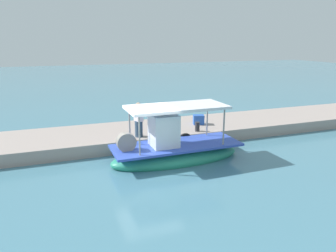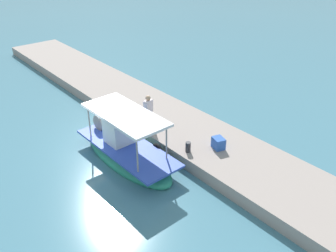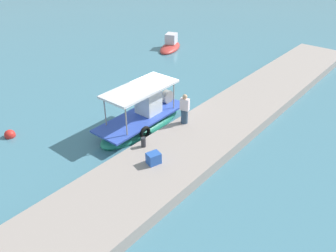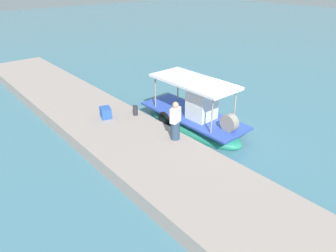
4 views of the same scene
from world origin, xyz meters
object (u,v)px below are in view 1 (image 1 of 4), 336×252
fisherman_near_bollard (139,121)px  cargo_crate (199,120)px  main_fishing_boat (174,150)px  mooring_bollard (197,127)px

fisherman_near_bollard → cargo_crate: bearing=-162.8°
main_fishing_boat → mooring_bollard: bearing=-135.5°
main_fishing_boat → fisherman_near_bollard: bearing=-63.7°
main_fishing_boat → mooring_bollard: size_ratio=12.21×
mooring_bollard → cargo_crate: cargo_crate is taller
mooring_bollard → fisherman_near_bollard: bearing=-2.0°
fisherman_near_bollard → mooring_bollard: fisherman_near_bollard is taller
fisherman_near_bollard → mooring_bollard: size_ratio=3.48×
fisherman_near_bollard → cargo_crate: size_ratio=2.91×
mooring_bollard → cargo_crate: size_ratio=0.84×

